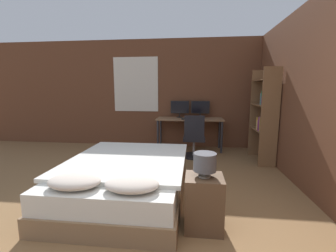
% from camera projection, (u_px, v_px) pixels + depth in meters
% --- Properties ---
extents(wall_back, '(12.00, 0.08, 2.70)m').
position_uv_depth(wall_back, '(183.00, 94.00, 5.68)').
color(wall_back, brown).
rests_on(wall_back, ground_plane).
extents(wall_side_right, '(0.06, 12.00, 2.70)m').
position_uv_depth(wall_side_right, '(330.00, 98.00, 2.66)').
color(wall_side_right, brown).
rests_on(wall_side_right, ground_plane).
extents(bed, '(1.58, 2.08, 0.59)m').
position_uv_depth(bed, '(126.00, 178.00, 3.07)').
color(bed, '#846647').
rests_on(bed, ground_plane).
extents(nightstand, '(0.39, 0.35, 0.57)m').
position_uv_depth(nightstand, '(204.00, 203.00, 2.34)').
color(nightstand, brown).
rests_on(nightstand, ground_plane).
extents(bedside_lamp, '(0.23, 0.23, 0.25)m').
position_uv_depth(bedside_lamp, '(205.00, 162.00, 2.27)').
color(bedside_lamp, gray).
rests_on(bedside_lamp, nightstand).
extents(desk, '(1.59, 0.57, 0.77)m').
position_uv_depth(desk, '(190.00, 122.00, 5.42)').
color(desk, '#846042').
rests_on(desk, ground_plane).
extents(monitor_left, '(0.46, 0.16, 0.41)m').
position_uv_depth(monitor_left, '(180.00, 108.00, 5.57)').
color(monitor_left, black).
rests_on(monitor_left, desk).
extents(monitor_right, '(0.46, 0.16, 0.41)m').
position_uv_depth(monitor_right, '(200.00, 108.00, 5.51)').
color(monitor_right, black).
rests_on(monitor_right, desk).
extents(keyboard, '(0.38, 0.13, 0.02)m').
position_uv_depth(keyboard, '(190.00, 119.00, 5.23)').
color(keyboard, black).
rests_on(keyboard, desk).
extents(computer_mouse, '(0.07, 0.05, 0.04)m').
position_uv_depth(computer_mouse, '(202.00, 119.00, 5.19)').
color(computer_mouse, black).
rests_on(computer_mouse, desk).
extents(office_chair, '(0.52, 0.52, 0.93)m').
position_uv_depth(office_chair, '(194.00, 141.00, 4.82)').
color(office_chair, black).
rests_on(office_chair, ground_plane).
extents(bookshelf, '(0.33, 0.83, 1.86)m').
position_uv_depth(bookshelf, '(265.00, 114.00, 4.42)').
color(bookshelf, brown).
rests_on(bookshelf, ground_plane).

